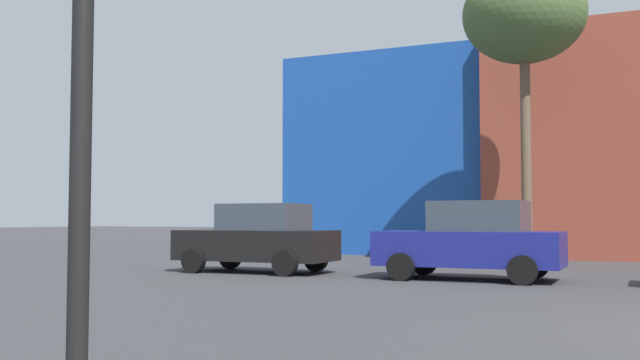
{
  "coord_description": "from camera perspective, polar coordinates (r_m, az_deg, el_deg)",
  "views": [
    {
      "loc": [
        -1.52,
        -10.33,
        1.47
      ],
      "look_at": [
        -9.78,
        7.88,
        2.54
      ],
      "focal_mm": 40.61,
      "sensor_mm": 36.0,
      "label": 1
    }
  ],
  "objects": [
    {
      "name": "parked_car_0",
      "position": [
        19.96,
        -4.91,
        -4.6
      ],
      "size": [
        4.32,
        2.12,
        1.87
      ],
      "rotation": [
        0.0,
        0.0,
        3.14
      ],
      "color": "black",
      "rests_on": "ground_plane"
    },
    {
      "name": "parked_car_1",
      "position": [
        17.83,
        11.86,
        -4.7
      ],
      "size": [
        4.36,
        2.14,
        1.89
      ],
      "rotation": [
        0.0,
        0.0,
        3.14
      ],
      "color": "navy",
      "rests_on": "ground_plane"
    },
    {
      "name": "bare_tree_0",
      "position": [
        24.06,
        15.78,
        12.28
      ],
      "size": [
        3.81,
        3.81,
        9.38
      ],
      "color": "brown",
      "rests_on": "ground_plane"
    }
  ]
}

